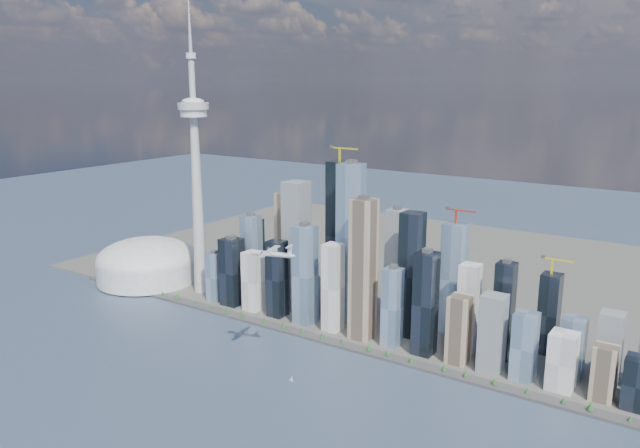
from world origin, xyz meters
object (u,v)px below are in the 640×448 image
Objects in this scene: dome_stadium at (147,263)px; needle_tower at (196,172)px; sailboat_west at (292,379)px; airplane at (272,253)px.

needle_tower is at bearing 4.09° from dome_stadium.
airplane is at bearing -158.02° from sailboat_west.
needle_tower reaches higher than sailboat_west.
dome_stadium is at bearing -175.91° from needle_tower.
dome_stadium reaches higher than sailboat_west.
dome_stadium is (-140.00, -10.00, -196.40)m from needle_tower.
sailboat_west is (27.37, 3.70, -174.41)m from airplane.
airplane is 6.98× the size of sailboat_west.
airplane reaches higher than dome_stadium.
sailboat_west is (500.33, -185.69, -36.39)m from dome_stadium.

